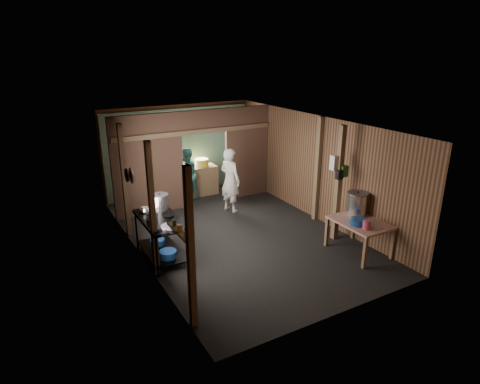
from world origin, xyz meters
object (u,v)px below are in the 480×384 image
gas_range (162,238)px  pink_bucket (367,225)px  cook (230,180)px  prep_table (359,237)px  stock_pot (357,204)px  stove_pot_large (160,202)px  yellow_tub (202,163)px

gas_range → pink_bucket: size_ratio=8.26×
gas_range → cook: bearing=33.6°
prep_table → stock_pot: 0.71m
stock_pot → cook: bearing=115.0°
prep_table → gas_range: bearing=154.2°
stove_pot_large → stock_pot: 4.20m
pink_bucket → cook: (-1.07, 3.76, 0.05)m
cook → prep_table: bearing=-178.8°
stove_pot_large → yellow_tub: 3.53m
gas_range → yellow_tub: (2.36, 3.22, 0.52)m
prep_table → cook: bearing=110.1°
gas_range → stove_pot_large: size_ratio=4.19×
pink_bucket → cook: cook is taller
stock_pot → yellow_tub: stock_pot is taller
stove_pot_large → yellow_tub: size_ratio=0.90×
gas_range → yellow_tub: yellow_tub is taller
stove_pot_large → stock_pot: bearing=-27.2°
prep_table → pink_bucket: pink_bucket is taller
prep_table → cook: 3.68m
stove_pot_large → stock_pot: stove_pot_large is taller
stock_pot → pink_bucket: stock_pot is taller
prep_table → pink_bucket: 0.59m
pink_bucket → cook: 3.91m
pink_bucket → stove_pot_large: bearing=142.5°
stove_pot_large → stock_pot: size_ratio=0.70×
yellow_tub → cook: bearing=-86.6°
stove_pot_large → pink_bucket: size_ratio=1.97×
prep_table → stove_pot_large: stove_pot_large is taller
prep_table → stove_pot_large: size_ratio=3.34×
stove_pot_large → pink_bucket: bearing=-37.5°
stove_pot_large → yellow_tub: stove_pot_large is taller
gas_range → stock_pot: 4.20m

